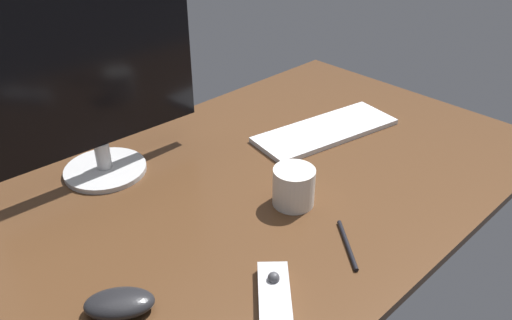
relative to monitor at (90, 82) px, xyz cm
name	(u,v)px	position (x,y,z in cm)	size (l,w,h in cm)	color
desk	(257,186)	(22.31, -27.96, -23.53)	(140.00, 84.00, 2.00)	#4C301C
monitor	(90,82)	(0.00, 0.00, 0.00)	(50.46, 18.86, 42.29)	#B9B9B9
keyboard	(326,131)	(51.94, -23.59, -21.87)	(39.48, 14.11, 1.33)	silver
computer_mouse	(119,303)	(-20.19, -39.50, -20.79)	(11.45, 6.64, 3.48)	black
media_remote	(274,297)	(-0.74, -55.68, -21.41)	(14.35, 14.86, 3.52)	#B7B7BC
coffee_mug	(293,187)	(22.23, -38.88, -18.36)	(8.88, 8.88, 8.33)	silver
pen	(347,245)	(19.33, -55.52, -22.12)	(0.83, 0.83, 13.93)	black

